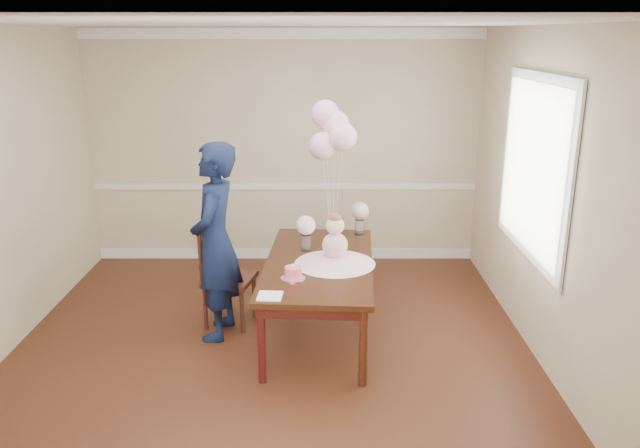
{
  "coord_description": "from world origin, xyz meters",
  "views": [
    {
      "loc": [
        0.42,
        -4.66,
        2.64
      ],
      "look_at": [
        0.42,
        0.5,
        1.05
      ],
      "focal_mm": 35.0,
      "sensor_mm": 36.0,
      "label": 1
    }
  ],
  "objects_px": {
    "dining_table_top": "(319,264)",
    "birthday_cake": "(293,272)",
    "dining_chair_seat": "(229,279)",
    "woman": "(215,242)"
  },
  "relations": [
    {
      "from": "dining_chair_seat",
      "to": "birthday_cake",
      "type": "bearing_deg",
      "value": -33.02
    },
    {
      "from": "dining_table_top",
      "to": "birthday_cake",
      "type": "height_order",
      "value": "birthday_cake"
    },
    {
      "from": "birthday_cake",
      "to": "dining_chair_seat",
      "type": "bearing_deg",
      "value": 134.87
    },
    {
      "from": "dining_table_top",
      "to": "dining_chair_seat",
      "type": "bearing_deg",
      "value": 168.9
    },
    {
      "from": "birthday_cake",
      "to": "dining_chair_seat",
      "type": "height_order",
      "value": "birthday_cake"
    },
    {
      "from": "dining_table_top",
      "to": "birthday_cake",
      "type": "distance_m",
      "value": 0.47
    },
    {
      "from": "woman",
      "to": "birthday_cake",
      "type": "bearing_deg",
      "value": 65.82
    },
    {
      "from": "birthday_cake",
      "to": "dining_chair_seat",
      "type": "distance_m",
      "value": 0.94
    },
    {
      "from": "dining_chair_seat",
      "to": "dining_table_top",
      "type": "bearing_deg",
      "value": -2.53
    },
    {
      "from": "dining_table_top",
      "to": "woman",
      "type": "xyz_separation_m",
      "value": [
        -0.91,
        -0.01,
        0.2
      ]
    }
  ]
}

